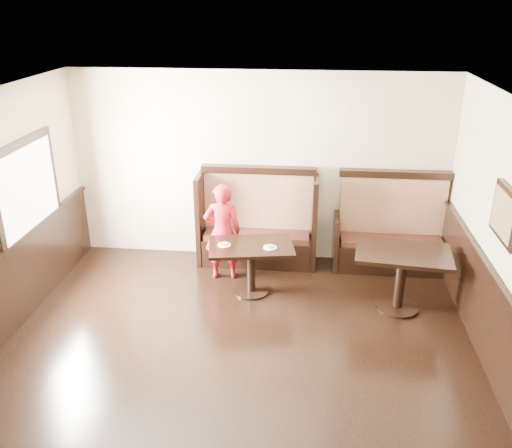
# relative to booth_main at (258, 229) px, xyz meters

# --- Properties ---
(ground) EXTENTS (7.00, 7.00, 0.00)m
(ground) POSITION_rel_booth_main_xyz_m (0.00, -3.30, -0.53)
(ground) COLOR black
(ground) RESTS_ON ground
(room_shell) EXTENTS (7.00, 7.00, 7.00)m
(room_shell) POSITION_rel_booth_main_xyz_m (-0.30, -3.01, 0.14)
(room_shell) COLOR beige
(room_shell) RESTS_ON ground
(booth_main) EXTENTS (1.75, 0.72, 1.45)m
(booth_main) POSITION_rel_booth_main_xyz_m (0.00, 0.00, 0.00)
(booth_main) COLOR black
(booth_main) RESTS_ON ground
(booth_neighbor) EXTENTS (1.65, 0.72, 1.45)m
(booth_neighbor) POSITION_rel_booth_main_xyz_m (1.95, -0.00, -0.05)
(booth_neighbor) COLOR black
(booth_neighbor) RESTS_ON ground
(table_main) EXTENTS (1.20, 0.86, 0.70)m
(table_main) POSITION_rel_booth_main_xyz_m (0.01, -0.96, 0.01)
(table_main) COLOR black
(table_main) RESTS_ON ground
(table_neighbor) EXTENTS (1.24, 0.88, 0.81)m
(table_neighbor) POSITION_rel_booth_main_xyz_m (1.93, -1.18, 0.08)
(table_neighbor) COLOR black
(table_neighbor) RESTS_ON ground
(child) EXTENTS (0.56, 0.41, 1.41)m
(child) POSITION_rel_booth_main_xyz_m (-0.43, -0.57, 0.18)
(child) COLOR #AA1221
(child) RESTS_ON ground
(pizza_plate_left) EXTENTS (0.17, 0.17, 0.03)m
(pizza_plate_left) POSITION_rel_booth_main_xyz_m (-0.34, -1.00, 0.19)
(pizza_plate_left) COLOR white
(pizza_plate_left) RESTS_ON table_main
(pizza_plate_right) EXTENTS (0.18, 0.18, 0.03)m
(pizza_plate_right) POSITION_rel_booth_main_xyz_m (0.27, -1.02, 0.19)
(pizza_plate_right) COLOR white
(pizza_plate_right) RESTS_ON table_main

